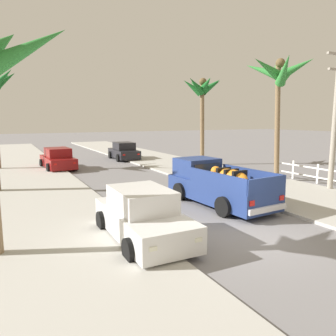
{
  "coord_description": "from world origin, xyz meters",
  "views": [
    {
      "loc": [
        -6.61,
        -7.15,
        3.56
      ],
      "look_at": [
        0.55,
        6.46,
        1.2
      ],
      "focal_mm": 34.09,
      "sensor_mm": 36.0,
      "label": 1
    }
  ],
  "objects": [
    {
      "name": "sidewalk_right",
      "position": [
        5.44,
        12.0,
        0.06
      ],
      "size": [
        5.37,
        60.0,
        0.12
      ],
      "primitive_type": "cube",
      "color": "#B2AFA8",
      "rests_on": "ground"
    },
    {
      "name": "palm_tree_right_fore",
      "position": [
        7.41,
        6.22,
        5.93
      ],
      "size": [
        3.6,
        4.01,
        7.02
      ],
      "color": "brown",
      "rests_on": "ground"
    },
    {
      "name": "curb_left",
      "position": [
        -4.16,
        12.0,
        0.05
      ],
      "size": [
        0.16,
        60.0,
        0.1
      ],
      "primitive_type": "cube",
      "color": "silver",
      "rests_on": "ground"
    },
    {
      "name": "car_right_near",
      "position": [
        -3.02,
        1.3,
        0.71
      ],
      "size": [
        2.08,
        4.28,
        1.54
      ],
      "color": "silver",
      "rests_on": "ground"
    },
    {
      "name": "palm_tree_left_fore",
      "position": [
        7.44,
        13.83,
        5.7
      ],
      "size": [
        3.53,
        3.57,
        6.76
      ],
      "color": "brown",
      "rests_on": "ground"
    },
    {
      "name": "car_left_near",
      "position": [
        -3.05,
        16.59,
        0.71
      ],
      "size": [
        2.21,
        4.34,
        1.54
      ],
      "color": "maroon",
      "rests_on": "ground"
    },
    {
      "name": "pickup_truck",
      "position": [
        1.37,
        3.58,
        0.81
      ],
      "size": [
        2.44,
        5.31,
        1.8
      ],
      "color": "navy",
      "rests_on": "ground"
    },
    {
      "name": "sidewalk_left",
      "position": [
        -5.44,
        12.0,
        0.06
      ],
      "size": [
        5.37,
        60.0,
        0.12
      ],
      "primitive_type": "cube",
      "color": "#B2AFA8",
      "rests_on": "ground"
    },
    {
      "name": "ground_plane",
      "position": [
        0.0,
        0.0,
        0.0
      ],
      "size": [
        160.0,
        160.0,
        0.0
      ],
      "primitive_type": "plane",
      "color": "slate"
    },
    {
      "name": "utility_pole",
      "position": [
        7.9,
        2.94,
        3.75
      ],
      "size": [
        1.8,
        0.26,
        7.08
      ],
      "color": "#9E9384",
      "rests_on": "ground"
    },
    {
      "name": "car_left_mid",
      "position": [
        3.06,
        19.69,
        0.71
      ],
      "size": [
        2.18,
        4.33,
        1.54
      ],
      "color": "black",
      "rests_on": "ground"
    },
    {
      "name": "curb_right",
      "position": [
        4.16,
        12.0,
        0.05
      ],
      "size": [
        0.16,
        60.0,
        0.1
      ],
      "primitive_type": "cube",
      "color": "silver",
      "rests_on": "ground"
    }
  ]
}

